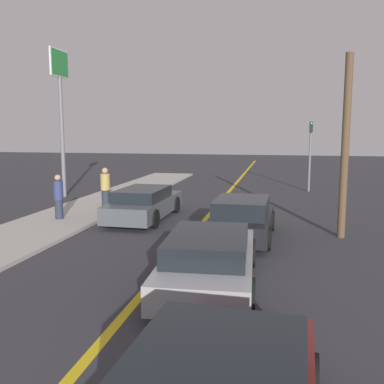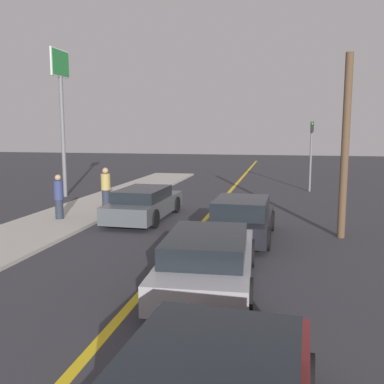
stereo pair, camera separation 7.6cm
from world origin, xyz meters
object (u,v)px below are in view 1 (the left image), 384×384
(car_parked_left_lot, at_px, (144,204))
(roadside_sign, at_px, (60,91))
(utility_pole, at_px, (345,148))
(car_far_distant, at_px, (242,219))
(traffic_light, at_px, (310,149))
(pedestrian_near_curb, at_px, (59,197))
(car_ahead_center, at_px, (209,259))
(pedestrian_mid_group, at_px, (105,187))

(car_parked_left_lot, xyz_separation_m, roadside_sign, (-5.80, 4.57, 4.77))
(car_parked_left_lot, height_order, utility_pole, utility_pole)
(car_far_distant, bearing_deg, traffic_light, 77.64)
(car_far_distant, height_order, pedestrian_near_curb, pedestrian_near_curb)
(utility_pole, bearing_deg, car_ahead_center, -123.80)
(pedestrian_near_curb, bearing_deg, car_ahead_center, -39.71)
(pedestrian_mid_group, distance_m, roadside_sign, 6.23)
(pedestrian_near_curb, height_order, traffic_light, traffic_light)
(pedestrian_mid_group, relative_size, traffic_light, 0.43)
(pedestrian_near_curb, relative_size, traffic_light, 0.43)
(traffic_light, bearing_deg, car_ahead_center, -101.09)
(pedestrian_mid_group, height_order, roadside_sign, roadside_sign)
(car_parked_left_lot, bearing_deg, traffic_light, 54.79)
(car_parked_left_lot, distance_m, traffic_light, 11.45)
(pedestrian_mid_group, bearing_deg, car_parked_left_lot, -37.79)
(car_far_distant, height_order, utility_pole, utility_pole)
(car_far_distant, distance_m, utility_pole, 3.91)
(pedestrian_near_curb, distance_m, traffic_light, 14.16)
(car_ahead_center, bearing_deg, car_far_distant, 82.52)
(traffic_light, height_order, roadside_sign, roadside_sign)
(car_parked_left_lot, height_order, traffic_light, traffic_light)
(car_ahead_center, distance_m, car_parked_left_lot, 7.52)
(car_ahead_center, height_order, car_far_distant, car_far_distant)
(car_far_distant, relative_size, utility_pole, 0.71)
(pedestrian_mid_group, xyz_separation_m, roadside_sign, (-3.43, 2.73, 4.43))
(car_far_distant, relative_size, traffic_light, 1.05)
(car_far_distant, xyz_separation_m, utility_pole, (3.11, 0.80, 2.24))
(pedestrian_near_curb, relative_size, utility_pole, 0.29)
(car_ahead_center, xyz_separation_m, utility_pole, (3.43, 5.13, 2.26))
(car_parked_left_lot, relative_size, traffic_light, 1.23)
(pedestrian_near_curb, xyz_separation_m, utility_pole, (10.04, -0.36, 1.92))
(traffic_light, height_order, utility_pole, utility_pole)
(utility_pole, bearing_deg, pedestrian_mid_group, 160.68)
(traffic_light, bearing_deg, roadside_sign, -160.00)
(pedestrian_mid_group, bearing_deg, pedestrian_near_curb, -101.71)
(pedestrian_mid_group, distance_m, traffic_light, 11.72)
(car_ahead_center, height_order, pedestrian_near_curb, pedestrian_near_curb)
(roadside_sign, height_order, utility_pole, roadside_sign)
(pedestrian_near_curb, distance_m, roadside_sign, 7.73)
(utility_pole, bearing_deg, car_far_distant, -165.64)
(car_far_distant, xyz_separation_m, roadside_sign, (-9.75, 6.83, 4.74))
(utility_pole, bearing_deg, traffic_light, 91.91)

